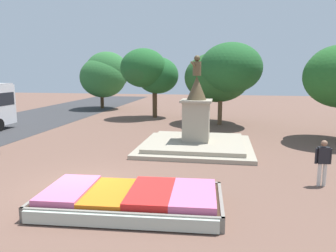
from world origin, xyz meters
TOP-DOWN VIEW (x-y plane):
  - ground_plane at (0.00, 0.00)m, footprint 93.40×93.40m
  - flower_planter at (2.14, -1.50)m, footprint 5.66×3.14m
  - statue_monument at (3.42, 6.66)m, footprint 5.88×5.88m
  - pedestrian_near_planter at (8.36, 1.51)m, footprint 0.57×0.24m
  - park_tree_behind_statue at (-1.68, 17.36)m, footprint 4.86×4.43m
  - park_tree_far_right at (4.74, 14.92)m, footprint 5.82×6.42m
  - park_tree_street_side at (-7.88, 23.41)m, footprint 5.26×5.45m

SIDE VIEW (x-z plane):
  - ground_plane at x=0.00m, z-range 0.00..0.00m
  - flower_planter at x=2.14m, z-range -0.03..0.56m
  - statue_monument at x=3.42m, z-range -1.67..3.22m
  - pedestrian_near_planter at x=8.36m, z-range 0.13..1.81m
  - park_tree_street_side at x=-7.88m, z-range 0.58..6.70m
  - park_tree_far_right at x=4.74m, z-range 0.84..6.99m
  - park_tree_behind_statue at x=-1.68m, z-range 1.10..7.09m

